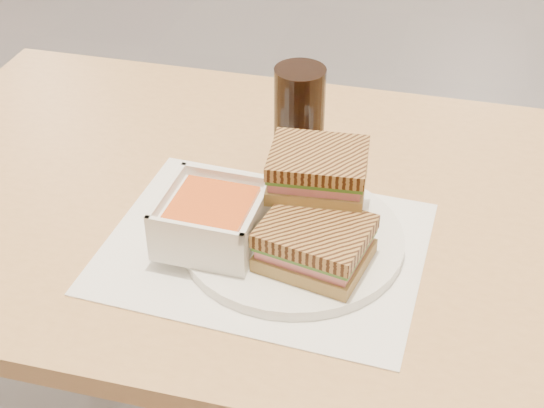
% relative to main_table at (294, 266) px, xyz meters
% --- Properties ---
extents(main_table, '(1.20, 0.70, 0.75)m').
position_rel_main_table_xyz_m(main_table, '(0.00, 0.00, 0.00)').
color(main_table, tan).
rests_on(main_table, ground).
extents(tray_liner, '(0.41, 0.33, 0.00)m').
position_rel_main_table_xyz_m(tray_liner, '(-0.02, -0.10, 0.12)').
color(tray_liner, white).
rests_on(tray_liner, main_table).
extents(plate, '(0.28, 0.28, 0.01)m').
position_rel_main_table_xyz_m(plate, '(0.02, -0.09, 0.12)').
color(plate, white).
rests_on(plate, tray_liner).
extents(soup_bowl, '(0.13, 0.13, 0.06)m').
position_rel_main_table_xyz_m(soup_bowl, '(-0.08, -0.12, 0.16)').
color(soup_bowl, white).
rests_on(soup_bowl, plate).
extents(panini_lower, '(0.14, 0.12, 0.05)m').
position_rel_main_table_xyz_m(panini_lower, '(0.05, -0.13, 0.16)').
color(panini_lower, '#A18348').
rests_on(panini_lower, plate).
extents(panini_upper, '(0.12, 0.11, 0.05)m').
position_rel_main_table_xyz_m(panini_upper, '(0.04, -0.05, 0.21)').
color(panini_upper, '#A18348').
rests_on(panini_upper, panini_lower).
extents(cola_glass, '(0.07, 0.07, 0.15)m').
position_rel_main_table_xyz_m(cola_glass, '(-0.02, 0.09, 0.19)').
color(cola_glass, black).
rests_on(cola_glass, main_table).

